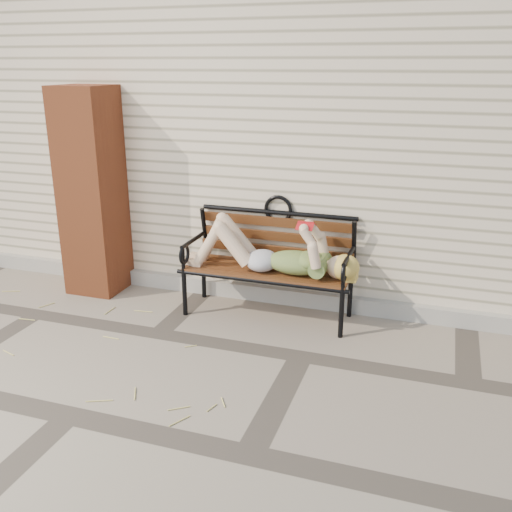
% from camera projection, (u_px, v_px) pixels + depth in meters
% --- Properties ---
extents(ground, '(80.00, 80.00, 0.00)m').
position_uv_depth(ground, '(301.00, 356.00, 4.49)').
color(ground, '#7B6D5E').
rests_on(ground, ground).
extents(house_wall, '(8.00, 4.00, 3.00)m').
position_uv_depth(house_wall, '(367.00, 124.00, 6.70)').
color(house_wall, beige).
rests_on(house_wall, ground).
extents(foundation_strip, '(8.00, 0.10, 0.15)m').
position_uv_depth(foundation_strip, '(326.00, 301.00, 5.34)').
color(foundation_strip, gray).
rests_on(foundation_strip, ground).
extents(brick_pillar, '(0.50, 0.50, 2.00)m').
position_uv_depth(brick_pillar, '(92.00, 192.00, 5.53)').
color(brick_pillar, brown).
rests_on(brick_pillar, ground).
extents(garden_bench, '(1.63, 0.65, 1.05)m').
position_uv_depth(garden_bench, '(271.00, 251.00, 5.12)').
color(garden_bench, black).
rests_on(garden_bench, ground).
extents(reading_woman, '(1.54, 0.35, 0.48)m').
position_uv_depth(reading_woman, '(268.00, 252.00, 4.99)').
color(reading_woman, '#093A40').
rests_on(reading_woman, ground).
extents(straw_scatter, '(2.98, 1.74, 0.01)m').
position_uv_depth(straw_scatter, '(139.00, 345.00, 4.66)').
color(straw_scatter, '#CEBF64').
rests_on(straw_scatter, ground).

